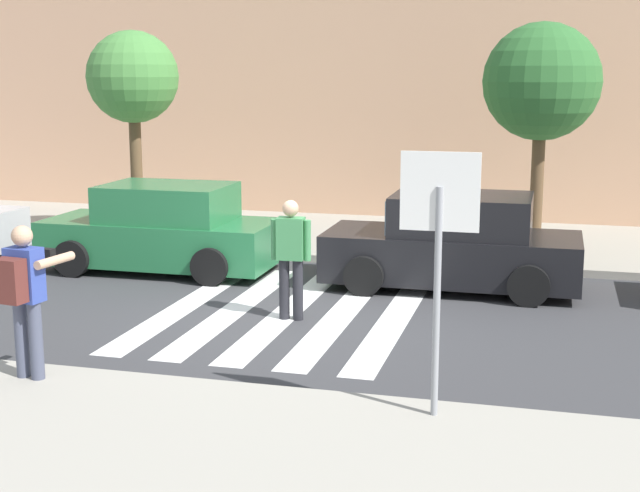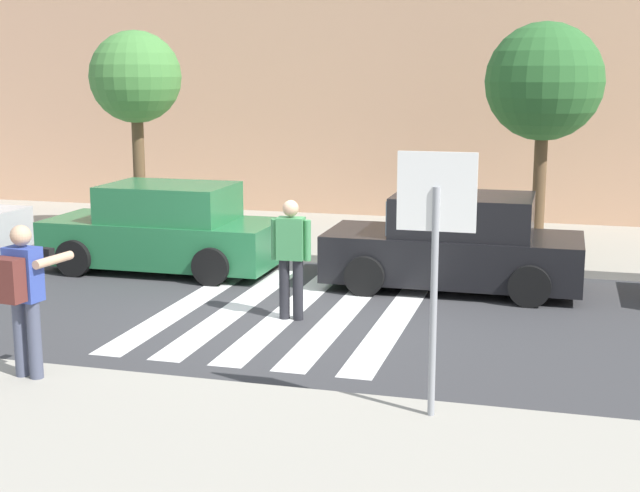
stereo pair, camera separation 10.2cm
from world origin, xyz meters
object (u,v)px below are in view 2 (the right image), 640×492
Objects in this scene: parked_car_black at (455,245)px; street_tree_west at (136,79)px; pedestrian_crossing at (291,253)px; parked_car_green at (165,230)px; street_tree_center at (544,83)px; stop_sign at (436,226)px; photographer_with_backpack at (22,288)px.

parked_car_black is 7.46m from street_tree_west.
pedestrian_crossing is at bearing -44.69° from street_tree_west.
parked_car_black is at bearing 0.00° from parked_car_green.
parked_car_black is at bearing 50.51° from pedestrian_crossing.
pedestrian_crossing is 0.41× the size of street_tree_center.
parked_car_green is at bearing -54.33° from street_tree_west.
stop_sign is 1.52× the size of photographer_with_backpack.
stop_sign is at bearing 1.32° from photographer_with_backpack.
pedestrian_crossing is at bearing -121.92° from street_tree_center.
photographer_with_backpack is 1.00× the size of pedestrian_crossing.
photographer_with_backpack is at bearing -119.52° from pedestrian_crossing.
stop_sign is 6.05m from parked_car_black.
stop_sign is 1.52× the size of pedestrian_crossing.
pedestrian_crossing is at bearing 60.48° from photographer_with_backpack.
street_tree_center reaches higher than street_tree_west.
stop_sign is 8.24m from parked_car_green.
street_tree_west is at bearing 125.67° from parked_car_green.
photographer_with_backpack is 4.05m from pedestrian_crossing.
street_tree_center is (5.24, 8.73, 2.11)m from photographer_with_backpack.
photographer_with_backpack is 0.41× the size of street_tree_center.
stop_sign is at bearing -85.35° from parked_car_black.
street_tree_west is (-7.14, 7.99, 1.29)m from stop_sign.
stop_sign is at bearing -48.23° from street_tree_west.
photographer_with_backpack is 6.10m from parked_car_green.
photographer_with_backpack is 7.23m from parked_car_black.
photographer_with_backpack is at bearing -71.97° from street_tree_west.
pedestrian_crossing is 0.42× the size of parked_car_black.
stop_sign reaches higher than parked_car_green.
street_tree_center is (1.21, 2.74, 2.56)m from parked_car_black.
photographer_with_backpack is 0.42× the size of street_tree_west.
street_tree_west is (-1.52, 2.11, 2.61)m from parked_car_green.
photographer_with_backpack is 0.42× the size of parked_car_green.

